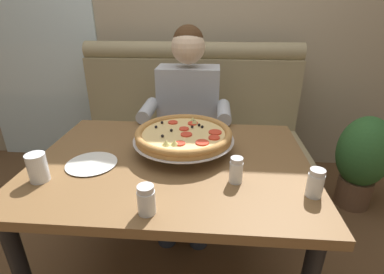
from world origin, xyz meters
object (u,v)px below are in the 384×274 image
pizza (184,135)px  shaker_pepper_flakes (236,172)px  diner_main (187,118)px  patio_chair (77,89)px  shaker_parmesan (315,185)px  dining_table (172,178)px  shaker_oregano (146,202)px  booth_bench (189,144)px  drinking_glass (38,169)px  potted_plant (362,158)px  plate_near_left (91,162)px

pizza → shaker_pepper_flakes: 0.34m
diner_main → shaker_pepper_flakes: 0.85m
patio_chair → shaker_parmesan: bearing=-48.9°
dining_table → patio_chair: bearing=124.8°
shaker_parmesan → shaker_oregano: bearing=-166.3°
booth_bench → diner_main: diner_main is taller
diner_main → patio_chair: size_ratio=1.48×
drinking_glass → patio_chair: size_ratio=0.13×
shaker_oregano → drinking_glass: size_ratio=0.91×
pizza → patio_chair: 2.36m
booth_bench → shaker_oregano: 1.33m
booth_bench → drinking_glass: 1.28m
shaker_pepper_flakes → pizza: bearing=132.2°
shaker_parmesan → potted_plant: size_ratio=0.15×
pizza → shaker_parmesan: pizza is taller
shaker_oregano → booth_bench: bearing=88.8°
drinking_glass → patio_chair: bearing=112.2°
shaker_parmesan → patio_chair: size_ratio=0.12×
potted_plant → patio_chair: bearing=155.8°
plate_near_left → drinking_glass: size_ratio=1.92×
booth_bench → shaker_parmesan: (0.54, -1.13, 0.40)m
pizza → shaker_oregano: 0.46m
shaker_oregano → shaker_parmesan: size_ratio=0.96×
plate_near_left → potted_plant: size_ratio=0.31×
dining_table → pizza: bearing=63.1°
shaker_pepper_flakes → drinking_glass: 0.75m
pizza → plate_near_left: pizza is taller
diner_main → patio_chair: bearing=136.2°
drinking_glass → patio_chair: (-0.88, 2.16, -0.28)m
pizza → potted_plant: (1.20, 0.69, -0.45)m
shaker_oregano → patio_chair: size_ratio=0.12×
shaker_oregano → drinking_glass: bearing=160.9°
pizza → patio_chair: (-1.41, 1.87, -0.31)m
shaker_oregano → shaker_pepper_flakes: bearing=34.7°
diner_main → shaker_oregano: 1.01m
plate_near_left → drinking_glass: 0.20m
shaker_pepper_flakes → plate_near_left: size_ratio=0.48×
dining_table → shaker_pepper_flakes: bearing=-29.8°
shaker_pepper_flakes → shaker_parmesan: size_ratio=0.98×
booth_bench → patio_chair: size_ratio=1.95×
booth_bench → pizza: bearing=-86.7°
shaker_pepper_flakes → plate_near_left: bearing=172.0°
diner_main → shaker_oregano: bearing=-92.1°
dining_table → shaker_oregano: (-0.03, -0.36, 0.14)m
shaker_pepper_flakes → drinking_glass: bearing=-176.3°
dining_table → shaker_oregano: shaker_oregano is taller
shaker_oregano → patio_chair: bearing=119.9°
drinking_glass → shaker_pepper_flakes: bearing=3.7°
shaker_oregano → shaker_parmesan: 0.58m
shaker_pepper_flakes → plate_near_left: 0.61m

